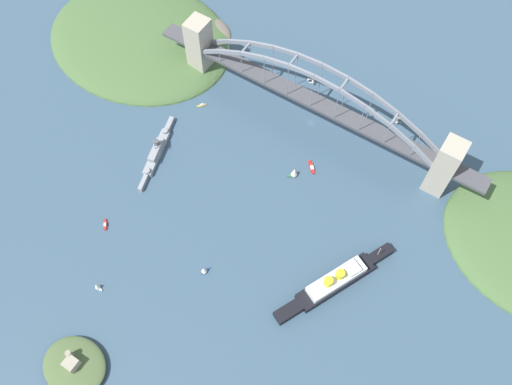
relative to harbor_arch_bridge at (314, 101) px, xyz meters
The scene contains 15 objects.
ground_plane 27.22m from the harbor_arch_bridge, behind, with size 1400.00×1400.00×0.00m, color #385166.
harbor_arch_bridge is the anchor object (origin of this frame).
headland_east_shore 168.06m from the harbor_arch_bridge, ahead, with size 165.96×135.97×22.97m.
ocean_liner 134.81m from the harbor_arch_bridge, 126.60° to the left, with size 46.93×87.66×17.95m.
naval_cruiser 123.87m from the harbor_arch_bridge, 46.51° to the left, with size 22.52×65.98×17.96m.
fort_island_mid_harbor 243.32m from the harbor_arch_bridge, 82.95° to the left, with size 41.22×34.85×14.09m.
seaplane_taxiing_near_bridge 72.98m from the harbor_arch_bridge, 145.47° to the right, with size 8.86×10.89×5.03m.
seaplane_second_in_formation 48.76m from the harbor_arch_bridge, 61.46° to the right, with size 8.00×9.14×4.78m.
small_boat_0 49.42m from the harbor_arch_bridge, 120.87° to the left, with size 9.25×9.62×2.07m.
small_boat_1 91.85m from the harbor_arch_bridge, 21.87° to the left, with size 5.77×6.69×2.11m.
small_boat_2 201.93m from the harbor_arch_bridge, 75.12° to the left, with size 6.25×3.68×7.26m.
small_boat_3 175.89m from the harbor_arch_bridge, 63.48° to the left, with size 6.73×7.49×2.46m.
small_boat_4 148.28m from the harbor_arch_bridge, 90.52° to the left, with size 5.10×6.90×7.18m.
small_boat_5 55.10m from the harbor_arch_bridge, 105.37° to the left, with size 7.56×8.01×9.84m.
channel_marker_buoy 44.86m from the harbor_arch_bridge, 117.69° to the left, with size 2.20×2.20×2.75m.
Camera 1 is at (-101.67, 238.42, 348.37)m, focal length 38.35 mm.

